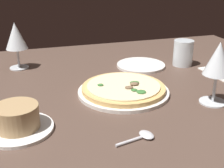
{
  "coord_description": "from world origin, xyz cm",
  "views": [
    {
      "loc": [
        20.6,
        78.52,
        40.04
      ],
      "look_at": [
        -3.23,
        0.8,
        7.0
      ],
      "focal_mm": 49.24,
      "sensor_mm": 36.0,
      "label": 1
    }
  ],
  "objects": [
    {
      "name": "wine_glass_near",
      "position": [
        -27.56,
        14.61,
        15.86
      ],
      "size": [
        7.42,
        7.42,
        16.93
      ],
      "color": "silver",
      "rests_on": "dining_table"
    },
    {
      "name": "ramekin_on_saucer",
      "position": [
        23.14,
        14.31,
        6.65
      ],
      "size": [
        15.92,
        15.92,
        6.22
      ],
      "color": "white",
      "rests_on": "dining_table"
    },
    {
      "name": "spoon",
      "position": [
        -2.53,
        25.57,
        4.46
      ],
      "size": [
        9.96,
        4.53,
        1.0
      ],
      "color": "silver",
      "rests_on": "dining_table"
    },
    {
      "name": "side_plate",
      "position": [
        -20.38,
        -19.4,
        4.45
      ],
      "size": [
        17.39,
        17.39,
        0.9
      ],
      "primitive_type": "cylinder",
      "color": "white",
      "rests_on": "dining_table"
    },
    {
      "name": "water_glass",
      "position": [
        -35.5,
        -16.46,
        8.23
      ],
      "size": [
        7.08,
        7.08,
        9.25
      ],
      "color": "silver",
      "rests_on": "dining_table"
    },
    {
      "name": "pizza_main",
      "position": [
        -6.47,
        1.62,
        5.22
      ],
      "size": [
        26.36,
        26.36,
        3.38
      ],
      "color": "silver",
      "rests_on": "dining_table"
    },
    {
      "name": "wine_glass_far",
      "position": [
        21.84,
        -30.38,
        15.23
      ],
      "size": [
        7.54,
        7.54,
        16.32
      ],
      "color": "silver",
      "rests_on": "dining_table"
    },
    {
      "name": "dining_table",
      "position": [
        0.0,
        0.0,
        2.0
      ],
      "size": [
        150.0,
        110.0,
        4.0
      ],
      "primitive_type": "cube",
      "color": "brown",
      "rests_on": "ground"
    }
  ]
}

